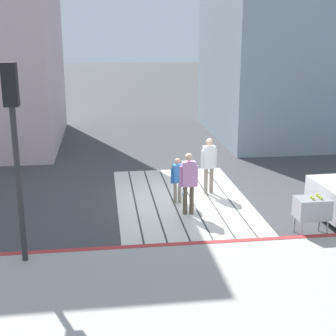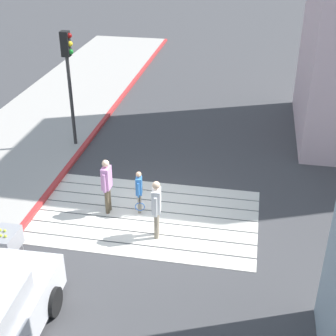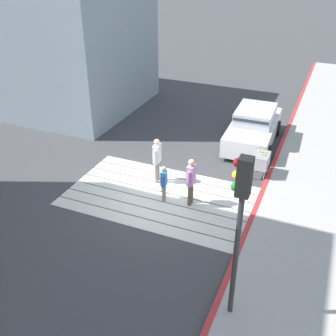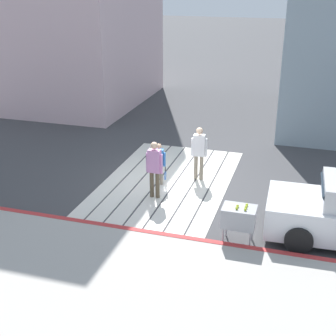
{
  "view_description": "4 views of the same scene",
  "coord_description": "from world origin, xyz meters",
  "px_view_note": "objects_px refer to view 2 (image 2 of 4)",
  "views": [
    {
      "loc": [
        -13.41,
        2.24,
        4.86
      ],
      "look_at": [
        0.65,
        0.32,
        0.81
      ],
      "focal_mm": 52.51,
      "sensor_mm": 36.0,
      "label": 1
    },
    {
      "loc": [
        2.76,
        -11.26,
        7.96
      ],
      "look_at": [
        0.46,
        0.93,
        1.13
      ],
      "focal_mm": 51.6,
      "sensor_mm": 36.0,
      "label": 2
    },
    {
      "loc": [
        -4.84,
        10.64,
        7.8
      ],
      "look_at": [
        -0.31,
        -0.01,
        1.2
      ],
      "focal_mm": 43.01,
      "sensor_mm": 36.0,
      "label": 3
    },
    {
      "loc": [
        -12.81,
        -3.95,
        6.05
      ],
      "look_at": [
        -0.54,
        -0.21,
        0.72
      ],
      "focal_mm": 50.18,
      "sensor_mm": 36.0,
      "label": 4
    }
  ],
  "objects_px": {
    "pedestrian_adult_lead": "(107,182)",
    "pedestrian_child_with_racket": "(139,190)",
    "traffic_light_corner": "(68,67)",
    "tennis_ball_cart": "(6,241)",
    "pedestrian_adult_trailing": "(156,205)"
  },
  "relations": [
    {
      "from": "pedestrian_adult_lead",
      "to": "pedestrian_child_with_racket",
      "type": "distance_m",
      "value": 0.94
    },
    {
      "from": "traffic_light_corner",
      "to": "pedestrian_child_with_racket",
      "type": "bearing_deg",
      "value": -48.64
    },
    {
      "from": "tennis_ball_cart",
      "to": "pedestrian_child_with_racket",
      "type": "bearing_deg",
      "value": 46.97
    },
    {
      "from": "pedestrian_adult_lead",
      "to": "pedestrian_child_with_racket",
      "type": "bearing_deg",
      "value": 9.35
    },
    {
      "from": "tennis_ball_cart",
      "to": "pedestrian_adult_trailing",
      "type": "bearing_deg",
      "value": 27.86
    },
    {
      "from": "traffic_light_corner",
      "to": "pedestrian_adult_lead",
      "type": "bearing_deg",
      "value": -58.26
    },
    {
      "from": "pedestrian_adult_trailing",
      "to": "pedestrian_adult_lead",
      "type": "bearing_deg",
      "value": 150.87
    },
    {
      "from": "traffic_light_corner",
      "to": "tennis_ball_cart",
      "type": "height_order",
      "value": "traffic_light_corner"
    },
    {
      "from": "traffic_light_corner",
      "to": "pedestrian_child_with_racket",
      "type": "relative_size",
      "value": 3.17
    },
    {
      "from": "tennis_ball_cart",
      "to": "pedestrian_adult_lead",
      "type": "distance_m",
      "value": 3.24
    },
    {
      "from": "tennis_ball_cart",
      "to": "pedestrian_adult_lead",
      "type": "xyz_separation_m",
      "value": [
        1.76,
        2.71,
        0.3
      ]
    },
    {
      "from": "traffic_light_corner",
      "to": "pedestrian_child_with_racket",
      "type": "height_order",
      "value": "traffic_light_corner"
    },
    {
      "from": "tennis_ball_cart",
      "to": "pedestrian_child_with_racket",
      "type": "height_order",
      "value": "pedestrian_child_with_racket"
    },
    {
      "from": "pedestrian_adult_lead",
      "to": "pedestrian_child_with_racket",
      "type": "relative_size",
      "value": 1.27
    },
    {
      "from": "tennis_ball_cart",
      "to": "pedestrian_adult_trailing",
      "type": "xyz_separation_m",
      "value": [
        3.4,
        1.8,
        0.3
      ]
    }
  ]
}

